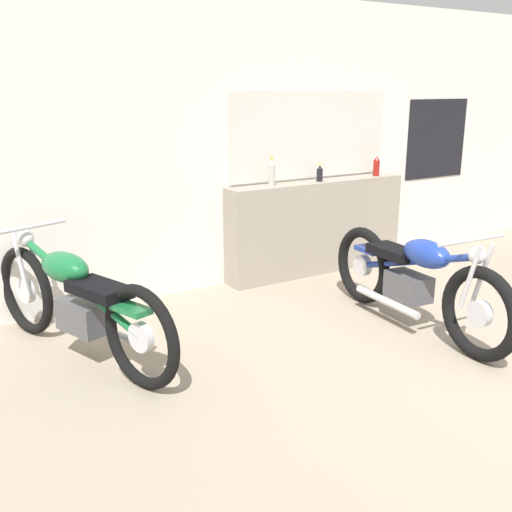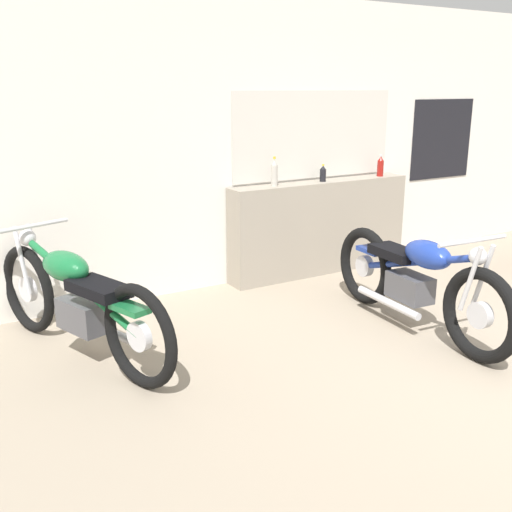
# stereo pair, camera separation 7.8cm
# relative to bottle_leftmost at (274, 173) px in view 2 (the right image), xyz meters

# --- Properties ---
(wall_back) EXTENTS (10.00, 0.07, 2.80)m
(wall_back) POSITION_rel_bottle_leftmost_xyz_m (0.67, 0.20, 0.28)
(wall_back) COLOR silver
(wall_back) RESTS_ON ground_plane
(sill_counter) EXTENTS (2.12, 0.28, 0.99)m
(sill_counter) POSITION_rel_bottle_leftmost_xyz_m (0.60, 0.02, -0.62)
(sill_counter) COLOR gray
(sill_counter) RESTS_ON ground_plane
(bottle_leftmost) EXTENTS (0.06, 0.06, 0.29)m
(bottle_leftmost) POSITION_rel_bottle_leftmost_xyz_m (0.00, 0.00, 0.00)
(bottle_leftmost) COLOR #B7B2A8
(bottle_leftmost) RESTS_ON sill_counter
(bottle_left_center) EXTENTS (0.07, 0.07, 0.18)m
(bottle_left_center) POSITION_rel_bottle_leftmost_xyz_m (0.60, 0.00, -0.05)
(bottle_left_center) COLOR black
(bottle_left_center) RESTS_ON sill_counter
(bottle_center) EXTENTS (0.07, 0.07, 0.24)m
(bottle_center) POSITION_rel_bottle_leftmost_xyz_m (1.37, -0.01, -0.02)
(bottle_center) COLOR maroon
(bottle_center) RESTS_ON sill_counter
(motorcycle_blue) EXTENTS (0.64, 2.09, 0.89)m
(motorcycle_blue) POSITION_rel_bottle_leftmost_xyz_m (0.33, -1.66, -0.69)
(motorcycle_blue) COLOR black
(motorcycle_blue) RESTS_ON ground_plane
(motorcycle_green) EXTENTS (0.86, 2.07, 0.92)m
(motorcycle_green) POSITION_rel_bottle_leftmost_xyz_m (-2.19, -0.79, -0.68)
(motorcycle_green) COLOR black
(motorcycle_green) RESTS_ON ground_plane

